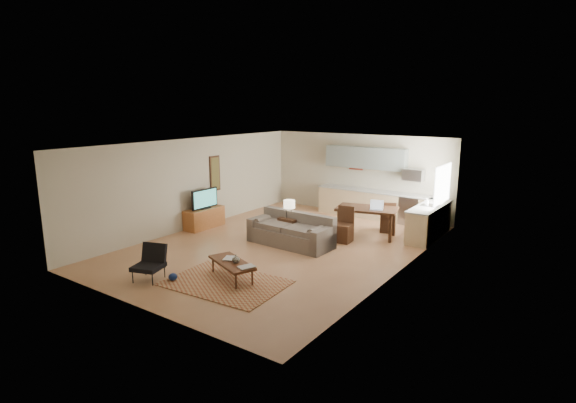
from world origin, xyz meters
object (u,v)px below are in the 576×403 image
Objects in this scene: tv_credenza at (204,218)px; dining_table at (366,222)px; coffee_table at (232,270)px; armchair at (148,263)px; console_table at (289,229)px; sofa at (290,230)px.

tv_credenza is 0.79× the size of dining_table.
armchair is at bearing -120.42° from coffee_table.
armchair reaches higher than console_table.
console_table is at bearing -148.90° from dining_table.
armchair is at bearing -126.87° from dining_table.
armchair is (-1.07, -3.75, -0.04)m from sofa.
coffee_table is 0.79× the size of dining_table.
sofa is at bearing -46.64° from console_table.
sofa is 1.84× the size of coffee_table.
tv_credenza is 4.85m from dining_table.
coffee_table is 3.04m from console_table.
console_table is (-0.25, 0.30, -0.10)m from sofa.
sofa is 2.28m from dining_table.
dining_table reaches higher than armchair.
sofa is 3.20× the size of armchair.
tv_credenza is at bearing -175.85° from sofa.
tv_credenza reaches higher than coffee_table.
armchair is at bearing -97.55° from console_table.
coffee_table is at bearing -37.07° from tv_credenza.
dining_table is at bearing 47.97° from armchair.
coffee_table is 4.66m from dining_table.
tv_credenza is at bearing -170.16° from dining_table.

